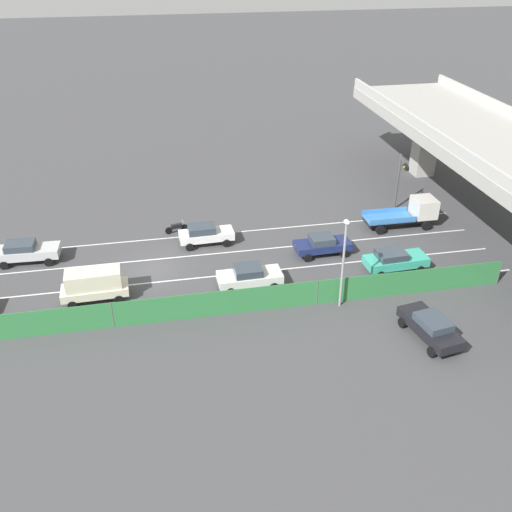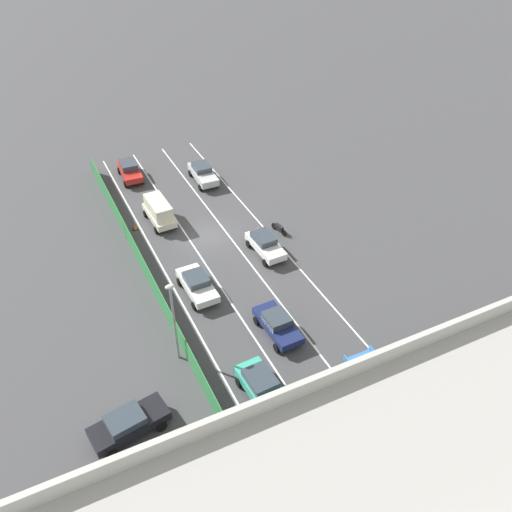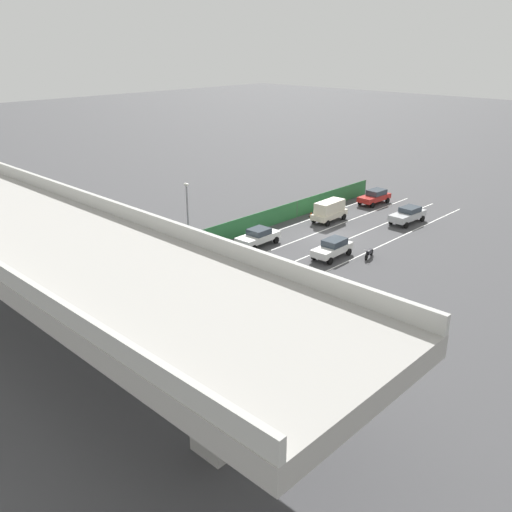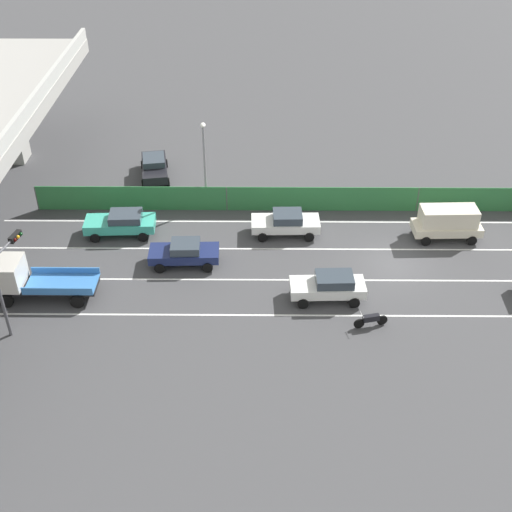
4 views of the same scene
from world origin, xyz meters
TOP-DOWN VIEW (x-y plane):
  - ground_plane at (0.00, 0.00)m, footprint 300.00×300.00m
  - lane_line_left_edge at (-4.99, 4.02)m, footprint 0.14×44.04m
  - lane_line_mid_left at (-1.66, 4.02)m, footprint 0.14×44.04m
  - lane_line_mid_right at (1.66, 4.02)m, footprint 0.14×44.04m
  - lane_line_right_edge at (4.99, 4.02)m, footprint 0.14×44.04m
  - green_fence at (6.53, 4.02)m, footprint 0.10×40.14m
  - car_van_cream at (3.10, -3.91)m, footprint 2.11×4.49m
  - car_sedan_white at (-3.41, 4.35)m, footprint 2.04×4.37m
  - car_sedan_silver at (-3.20, -9.24)m, footprint 2.18×4.77m
  - car_sedan_navy at (-0.01, 13.04)m, footprint 2.13×4.37m
  - car_taxi_teal at (3.37, 17.54)m, footprint 2.24×4.69m
  - car_hatchback_white at (3.50, 6.64)m, footprint 2.14×4.55m
  - flatbed_truck_blue at (-3.29, 21.91)m, footprint 2.32×5.99m
  - motorcycle at (-5.87, 2.24)m, footprint 0.69×1.92m
  - parked_sedan_dark at (11.46, 16.44)m, footprint 4.80×2.65m
  - traffic_light at (-5.78, 21.66)m, footprint 2.88×0.94m
  - street_lamp at (6.98, 12.16)m, footprint 0.60×0.36m
  - traffic_cone at (5.45, -3.79)m, footprint 0.47×0.47m

SIDE VIEW (x-z plane):
  - ground_plane at x=0.00m, z-range 0.00..0.00m
  - lane_line_left_edge at x=-4.99m, z-range 0.00..0.01m
  - lane_line_mid_left at x=-1.66m, z-range 0.00..0.01m
  - lane_line_mid_right at x=1.66m, z-range 0.00..0.01m
  - lane_line_right_edge at x=4.99m, z-range 0.00..0.01m
  - traffic_cone at x=5.45m, z-range -0.02..0.55m
  - motorcycle at x=-5.87m, z-range -0.01..0.93m
  - car_sedan_navy at x=-0.01m, z-range 0.08..1.64m
  - car_hatchback_white at x=3.50m, z-range 0.08..1.69m
  - parked_sedan_dark at x=11.46m, z-range 0.10..1.69m
  - car_taxi_teal at x=3.37m, z-range 0.10..1.70m
  - car_sedan_white at x=-3.41m, z-range 0.09..1.74m
  - car_sedan_silver at x=-3.20m, z-range 0.09..1.75m
  - green_fence at x=6.53m, z-range 0.00..1.85m
  - car_van_cream at x=3.10m, z-range 0.14..2.37m
  - flatbed_truck_blue at x=-3.29m, z-range 0.04..2.48m
  - traffic_light at x=-5.78m, z-range 1.07..6.27m
  - street_lamp at x=6.98m, z-range 0.74..7.12m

